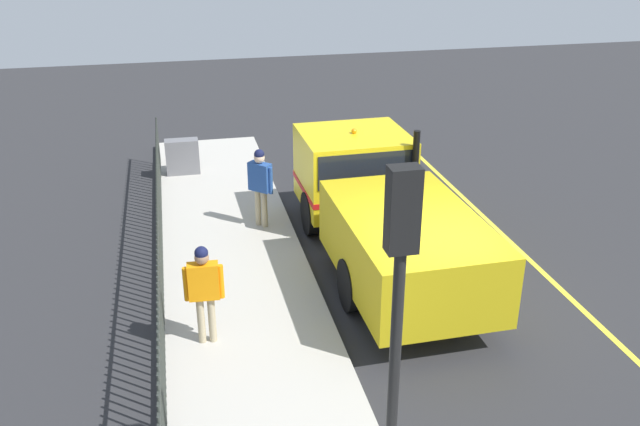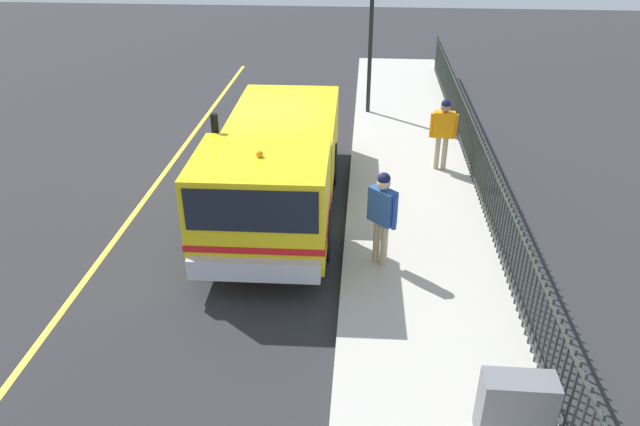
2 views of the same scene
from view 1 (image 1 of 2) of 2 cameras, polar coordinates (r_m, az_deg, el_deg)
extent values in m
plane|color=#2B2B2D|center=(12.44, 9.86, -8.50)|extent=(46.79, 46.79, 0.00)
cube|color=#B7B2A8|center=(11.67, -6.00, -10.22)|extent=(2.96, 21.27, 0.14)
cube|color=yellow|center=(13.56, 20.22, -6.81)|extent=(0.12, 19.14, 0.01)
cube|color=yellow|center=(15.25, 2.78, 3.65)|extent=(2.33, 2.13, 1.66)
cube|color=black|center=(15.13, 2.81, 4.94)|extent=(2.15, 2.17, 0.73)
cube|color=gold|center=(12.28, 7.32, -2.83)|extent=(2.37, 3.95, 1.26)
cube|color=silver|center=(16.51, 1.66, 2.77)|extent=(2.18, 0.24, 0.36)
cube|color=red|center=(15.38, 2.76, 2.38)|extent=(2.36, 2.15, 0.12)
cylinder|color=black|center=(15.05, -0.71, -0.02)|extent=(0.32, 0.97, 0.96)
cylinder|color=black|center=(15.59, 6.67, 0.70)|extent=(0.32, 0.97, 0.96)
cylinder|color=black|center=(12.28, 2.64, -5.97)|extent=(0.32, 0.97, 0.96)
cylinder|color=black|center=(12.94, 11.45, -4.80)|extent=(0.32, 0.97, 0.96)
sphere|color=orange|center=(14.97, 2.85, 6.80)|extent=(0.12, 0.12, 0.12)
cylinder|color=black|center=(14.49, 7.85, 3.02)|extent=(0.14, 0.14, 1.99)
cube|color=#264C99|center=(14.88, -5.00, 3.01)|extent=(0.52, 0.51, 0.63)
sphere|color=beige|center=(14.73, -5.06, 4.57)|extent=(0.23, 0.23, 0.23)
sphere|color=#14193F|center=(14.70, -5.07, 4.87)|extent=(0.22, 0.22, 0.22)
cylinder|color=tan|center=(15.21, -5.17, 0.49)|extent=(0.13, 0.13, 0.84)
cylinder|color=tan|center=(15.11, -4.63, 0.35)|extent=(0.13, 0.13, 0.84)
cylinder|color=#264C99|center=(15.05, -5.86, 3.09)|extent=(0.09, 0.09, 0.60)
cylinder|color=#264C99|center=(14.73, -4.11, 2.70)|extent=(0.09, 0.09, 0.60)
cube|color=orange|center=(10.96, -9.65, -5.59)|extent=(0.50, 0.25, 0.61)
sphere|color=#997051|center=(10.76, -9.80, -3.67)|extent=(0.23, 0.23, 0.23)
sphere|color=#14193F|center=(10.72, -9.83, -3.29)|extent=(0.21, 0.21, 0.21)
cylinder|color=tan|center=(11.32, -8.96, -8.70)|extent=(0.12, 0.12, 0.82)
cylinder|color=tan|center=(11.33, -9.84, -8.75)|extent=(0.12, 0.12, 0.82)
cylinder|color=orange|center=(10.97, -8.21, -5.64)|extent=(0.09, 0.09, 0.58)
cylinder|color=orange|center=(10.98, -11.06, -5.82)|extent=(0.09, 0.09, 0.58)
cylinder|color=#2D332D|center=(19.56, -13.29, 5.99)|extent=(0.04, 0.04, 1.24)
cylinder|color=#2D332D|center=(19.38, -13.29, 5.82)|extent=(0.04, 0.04, 1.24)
cylinder|color=#2D332D|center=(19.20, -13.29, 5.64)|extent=(0.04, 0.04, 1.24)
cylinder|color=#2D332D|center=(19.01, -13.28, 5.47)|extent=(0.04, 0.04, 1.24)
cylinder|color=#2D332D|center=(18.83, -13.28, 5.29)|extent=(0.04, 0.04, 1.24)
cylinder|color=#2D332D|center=(18.65, -13.28, 5.10)|extent=(0.04, 0.04, 1.24)
cylinder|color=#2D332D|center=(18.47, -13.28, 4.91)|extent=(0.04, 0.04, 1.24)
cylinder|color=#2D332D|center=(18.28, -13.27, 4.72)|extent=(0.04, 0.04, 1.24)
cylinder|color=#2D332D|center=(18.10, -13.27, 4.53)|extent=(0.04, 0.04, 1.24)
cylinder|color=#2D332D|center=(17.92, -13.27, 4.33)|extent=(0.04, 0.04, 1.24)
cylinder|color=#2D332D|center=(17.74, -13.26, 4.12)|extent=(0.04, 0.04, 1.24)
cylinder|color=#2D332D|center=(17.56, -13.26, 3.91)|extent=(0.04, 0.04, 1.24)
cylinder|color=#2D332D|center=(17.38, -13.26, 3.70)|extent=(0.04, 0.04, 1.24)
cylinder|color=#2D332D|center=(17.20, -13.25, 3.49)|extent=(0.04, 0.04, 1.24)
cylinder|color=#2D332D|center=(17.01, -13.25, 3.26)|extent=(0.04, 0.04, 1.24)
cylinder|color=#2D332D|center=(16.83, -13.25, 3.04)|extent=(0.04, 0.04, 1.24)
cylinder|color=#2D332D|center=(16.65, -13.24, 2.81)|extent=(0.04, 0.04, 1.24)
cylinder|color=#2D332D|center=(16.47, -13.24, 2.57)|extent=(0.04, 0.04, 1.24)
cylinder|color=#2D332D|center=(16.29, -13.24, 2.33)|extent=(0.04, 0.04, 1.24)
cylinder|color=#2D332D|center=(16.12, -13.23, 2.08)|extent=(0.04, 0.04, 1.24)
cylinder|color=#2D332D|center=(15.94, -13.23, 1.83)|extent=(0.04, 0.04, 1.24)
cylinder|color=#2D332D|center=(15.76, -13.22, 1.57)|extent=(0.04, 0.04, 1.24)
cylinder|color=#2D332D|center=(15.58, -13.22, 1.31)|extent=(0.04, 0.04, 1.24)
cylinder|color=#2D332D|center=(15.40, -13.22, 1.04)|extent=(0.04, 0.04, 1.24)
cylinder|color=#2D332D|center=(15.22, -13.21, 0.76)|extent=(0.04, 0.04, 1.24)
cylinder|color=#2D332D|center=(15.05, -13.21, 0.48)|extent=(0.04, 0.04, 1.24)
cylinder|color=#2D332D|center=(14.87, -13.20, 0.19)|extent=(0.04, 0.04, 1.24)
cylinder|color=#2D332D|center=(14.69, -13.20, -0.10)|extent=(0.04, 0.04, 1.24)
cylinder|color=#2D332D|center=(14.52, -13.19, -0.41)|extent=(0.04, 0.04, 1.24)
cylinder|color=#2D332D|center=(14.34, -13.19, -0.72)|extent=(0.04, 0.04, 1.24)
cylinder|color=#2D332D|center=(14.17, -13.18, -1.04)|extent=(0.04, 0.04, 1.24)
cylinder|color=#2D332D|center=(13.99, -13.18, -1.36)|extent=(0.04, 0.04, 1.24)
cylinder|color=#2D332D|center=(13.82, -13.17, -1.70)|extent=(0.04, 0.04, 1.24)
cylinder|color=#2D332D|center=(13.64, -13.17, -2.04)|extent=(0.04, 0.04, 1.24)
cylinder|color=#2D332D|center=(13.47, -13.16, -2.39)|extent=(0.04, 0.04, 1.24)
cylinder|color=#2D332D|center=(13.30, -13.16, -2.76)|extent=(0.04, 0.04, 1.24)
cylinder|color=#2D332D|center=(13.13, -13.15, -3.13)|extent=(0.04, 0.04, 1.24)
cylinder|color=#2D332D|center=(12.95, -13.15, -3.51)|extent=(0.04, 0.04, 1.24)
cylinder|color=#2D332D|center=(12.78, -13.14, -3.90)|extent=(0.04, 0.04, 1.24)
cylinder|color=#2D332D|center=(12.61, -13.13, -4.30)|extent=(0.04, 0.04, 1.24)
cylinder|color=#2D332D|center=(12.44, -13.13, -4.71)|extent=(0.04, 0.04, 1.24)
cylinder|color=#2D332D|center=(12.27, -13.12, -5.14)|extent=(0.04, 0.04, 1.24)
cylinder|color=#2D332D|center=(12.10, -13.11, -5.57)|extent=(0.04, 0.04, 1.24)
cylinder|color=#2D332D|center=(11.94, -13.11, -6.02)|extent=(0.04, 0.04, 1.24)
cylinder|color=#2D332D|center=(11.77, -13.10, -6.48)|extent=(0.04, 0.04, 1.24)
cylinder|color=#2D332D|center=(11.60, -13.09, -6.96)|extent=(0.04, 0.04, 1.24)
cylinder|color=#2D332D|center=(11.44, -13.09, -7.44)|extent=(0.04, 0.04, 1.24)
cylinder|color=#2D332D|center=(11.27, -13.08, -7.95)|extent=(0.04, 0.04, 1.24)
cylinder|color=#2D332D|center=(11.11, -13.07, -8.46)|extent=(0.04, 0.04, 1.24)
cylinder|color=#2D332D|center=(10.95, -13.06, -8.99)|extent=(0.04, 0.04, 1.24)
cylinder|color=#2D332D|center=(10.79, -13.05, -9.54)|extent=(0.04, 0.04, 1.24)
cylinder|color=#2D332D|center=(10.62, -13.04, -10.11)|extent=(0.04, 0.04, 1.24)
cylinder|color=#2D332D|center=(10.46, -13.03, -10.69)|extent=(0.04, 0.04, 1.24)
cylinder|color=#2D332D|center=(10.31, -13.02, -11.29)|extent=(0.04, 0.04, 1.24)
cylinder|color=#2D332D|center=(10.15, -13.01, -11.91)|extent=(0.04, 0.04, 1.24)
cylinder|color=#2D332D|center=(9.99, -13.00, -12.55)|extent=(0.04, 0.04, 1.24)
cylinder|color=#2D332D|center=(9.84, -12.99, -13.21)|extent=(0.04, 0.04, 1.24)
cylinder|color=#2D332D|center=(9.68, -12.98, -13.89)|extent=(0.04, 0.04, 1.24)
cylinder|color=#2D332D|center=(9.53, -12.97, -14.59)|extent=(0.04, 0.04, 1.24)
cylinder|color=#2D332D|center=(9.38, -12.96, -15.31)|extent=(0.04, 0.04, 1.24)
cylinder|color=#2D332D|center=(9.23, -12.95, -16.06)|extent=(0.04, 0.04, 1.24)
cylinder|color=#2D332D|center=(9.08, -12.93, -16.83)|extent=(0.04, 0.04, 1.24)
cube|color=#2D332D|center=(11.01, -13.33, -5.64)|extent=(0.04, 18.08, 0.04)
cube|color=#2D332D|center=(11.53, -12.86, -9.94)|extent=(0.04, 18.08, 0.04)
cylinder|color=black|center=(7.25, 6.20, -12.51)|extent=(0.12, 0.12, 4.35)
cube|color=black|center=(6.37, 6.90, 0.24)|extent=(0.30, 0.21, 0.85)
sphere|color=red|center=(6.27, 7.01, 2.37)|extent=(0.16, 0.16, 0.16)
sphere|color=yellow|center=(6.37, 6.90, 0.24)|extent=(0.16, 0.16, 0.16)
sphere|color=green|center=(6.48, 6.79, -1.82)|extent=(0.16, 0.16, 0.16)
cube|color=slate|center=(18.51, -11.35, 4.61)|extent=(0.86, 0.39, 0.92)
cone|color=orange|center=(13.82, 13.95, -3.91)|extent=(0.42, 0.42, 0.60)
camera|label=2|loc=(22.84, -7.81, 22.38)|focal=33.12mm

